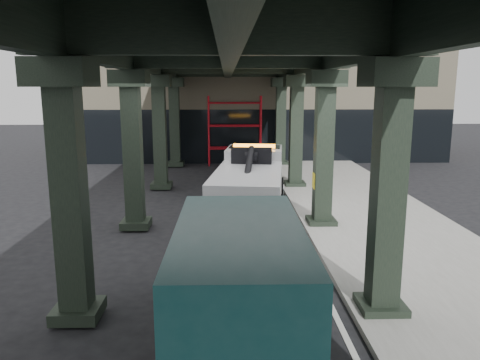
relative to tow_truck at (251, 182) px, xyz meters
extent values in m
plane|color=black|center=(-0.39, -3.59, -1.21)|extent=(90.00, 90.00, 0.00)
cube|color=gray|center=(4.11, -1.59, -1.13)|extent=(5.00, 40.00, 0.15)
cube|color=silver|center=(1.31, -1.59, -1.20)|extent=(0.12, 38.00, 0.01)
cube|color=black|center=(2.21, -7.59, 1.29)|extent=(0.55, 0.55, 5.00)
cube|color=black|center=(2.21, -7.59, 3.54)|extent=(1.10, 1.10, 0.50)
cube|color=black|center=(2.21, -7.59, -1.03)|extent=(0.90, 0.90, 0.24)
cube|color=black|center=(2.21, -1.59, 1.29)|extent=(0.55, 0.55, 5.00)
cube|color=black|center=(2.21, -1.59, 3.54)|extent=(1.10, 1.10, 0.50)
cube|color=black|center=(2.21, -1.59, -1.03)|extent=(0.90, 0.90, 0.24)
cube|color=black|center=(2.21, 4.41, 1.29)|extent=(0.55, 0.55, 5.00)
cube|color=black|center=(2.21, 4.41, 3.54)|extent=(1.10, 1.10, 0.50)
cube|color=black|center=(2.21, 4.41, -1.03)|extent=(0.90, 0.90, 0.24)
cube|color=black|center=(2.21, 10.41, 1.29)|extent=(0.55, 0.55, 5.00)
cube|color=black|center=(2.21, 10.41, 3.54)|extent=(1.10, 1.10, 0.50)
cube|color=black|center=(2.21, 10.41, -1.03)|extent=(0.90, 0.90, 0.24)
cube|color=black|center=(-3.79, -7.59, 1.29)|extent=(0.55, 0.55, 5.00)
cube|color=black|center=(-3.79, -7.59, 3.54)|extent=(1.10, 1.10, 0.50)
cube|color=black|center=(-3.79, -7.59, -1.03)|extent=(0.90, 0.90, 0.24)
cube|color=black|center=(-3.79, -1.59, 1.29)|extent=(0.55, 0.55, 5.00)
cube|color=black|center=(-3.79, -1.59, 3.54)|extent=(1.10, 1.10, 0.50)
cube|color=black|center=(-3.79, -1.59, -1.03)|extent=(0.90, 0.90, 0.24)
cube|color=black|center=(-3.79, 4.41, 1.29)|extent=(0.55, 0.55, 5.00)
cube|color=black|center=(-3.79, 4.41, 3.54)|extent=(1.10, 1.10, 0.50)
cube|color=black|center=(-3.79, 4.41, -1.03)|extent=(0.90, 0.90, 0.24)
cube|color=black|center=(-3.79, 10.41, 1.29)|extent=(0.55, 0.55, 5.00)
cube|color=black|center=(-3.79, 10.41, 3.54)|extent=(1.10, 1.10, 0.50)
cube|color=black|center=(-3.79, 10.41, -1.03)|extent=(0.90, 0.90, 0.24)
cube|color=black|center=(2.21, -1.59, 4.34)|extent=(0.35, 32.00, 1.10)
cube|color=black|center=(-3.79, -1.59, 4.34)|extent=(0.35, 32.00, 1.10)
cube|color=black|center=(-0.79, -1.59, 4.34)|extent=(0.35, 32.00, 1.10)
cube|color=black|center=(-0.79, -1.59, 5.04)|extent=(7.40, 32.00, 0.30)
cube|color=#C6B793|center=(1.61, 16.41, 2.79)|extent=(22.00, 10.00, 8.00)
cylinder|color=red|center=(-1.89, 11.31, 0.79)|extent=(0.08, 0.08, 4.00)
cylinder|color=red|center=(-1.89, 10.51, 0.79)|extent=(0.08, 0.08, 4.00)
cylinder|color=red|center=(1.11, 11.31, 0.79)|extent=(0.08, 0.08, 4.00)
cylinder|color=red|center=(1.11, 10.51, 0.79)|extent=(0.08, 0.08, 4.00)
cylinder|color=red|center=(-0.39, 11.31, -0.21)|extent=(3.00, 0.08, 0.08)
cylinder|color=red|center=(-0.39, 11.31, 1.09)|extent=(3.00, 0.08, 0.08)
cylinder|color=red|center=(-0.39, 11.31, 2.39)|extent=(3.00, 0.08, 0.08)
cube|color=black|center=(-0.06, -0.46, -0.58)|extent=(1.72, 6.75, 0.22)
cube|color=white|center=(0.23, 1.80, 0.18)|extent=(2.35, 2.39, 1.61)
cube|color=white|center=(0.34, 2.73, -0.27)|extent=(2.16, 0.88, 0.80)
cube|color=black|center=(0.25, 2.02, 0.62)|extent=(2.09, 1.40, 0.76)
cube|color=white|center=(-0.19, -1.48, 0.00)|extent=(2.68, 4.69, 1.25)
cube|color=orange|center=(0.20, 1.62, 1.07)|extent=(1.62, 0.45, 0.14)
cube|color=black|center=(0.04, 0.29, 0.89)|extent=(1.48, 0.71, 0.54)
cylinder|color=black|center=(-0.16, -1.30, 0.67)|extent=(0.60, 3.12, 1.20)
cube|color=black|center=(-0.47, -3.74, -0.89)|extent=(0.42, 1.27, 0.16)
cube|color=black|center=(-0.55, -4.36, -0.94)|extent=(1.44, 0.40, 0.16)
cylinder|color=black|center=(-0.71, 2.18, -0.71)|extent=(0.43, 1.01, 0.98)
cylinder|color=silver|center=(-0.71, 2.18, -0.71)|extent=(0.41, 0.58, 0.54)
cylinder|color=black|center=(1.23, 1.94, -0.71)|extent=(0.43, 1.01, 0.98)
cylinder|color=silver|center=(1.23, 1.94, -0.71)|extent=(0.41, 0.58, 0.54)
cylinder|color=black|center=(-1.08, -0.74, -0.71)|extent=(0.43, 1.01, 0.98)
cylinder|color=silver|center=(-1.08, -0.74, -0.71)|extent=(0.41, 0.58, 0.54)
cylinder|color=black|center=(0.87, -0.98, -0.71)|extent=(0.43, 1.01, 0.98)
cylinder|color=silver|center=(0.87, -0.98, -0.71)|extent=(0.41, 0.58, 0.54)
cylinder|color=black|center=(-1.23, -1.89, -0.71)|extent=(0.43, 1.01, 0.98)
cylinder|color=silver|center=(-1.23, -1.89, -0.71)|extent=(0.41, 0.58, 0.54)
cylinder|color=black|center=(0.72, -2.13, -0.71)|extent=(0.43, 1.01, 0.98)
cylinder|color=silver|center=(0.72, -2.13, -0.71)|extent=(0.41, 0.58, 0.54)
cube|color=#134547|center=(-0.64, -6.27, -0.27)|extent=(2.02, 1.09, 0.89)
cube|color=#134547|center=(-0.65, -8.98, 0.12)|extent=(2.09, 4.44, 1.92)
cube|color=olive|center=(-0.65, -8.58, -0.66)|extent=(2.13, 5.52, 0.34)
cube|color=black|center=(-0.64, -6.67, 0.52)|extent=(1.92, 0.43, 0.82)
cube|color=black|center=(-0.65, -8.68, 0.61)|extent=(2.11, 3.55, 0.54)
cube|color=silver|center=(-0.64, -5.75, -0.66)|extent=(1.97, 0.13, 0.30)
cylinder|color=black|center=(-1.62, -6.32, -0.79)|extent=(0.28, 0.83, 0.83)
cylinder|color=silver|center=(-1.62, -6.32, -0.79)|extent=(0.32, 0.46, 0.45)
cylinder|color=black|center=(0.34, -6.33, -0.79)|extent=(0.28, 0.83, 0.83)
cylinder|color=silver|center=(0.34, -6.33, -0.79)|extent=(0.32, 0.46, 0.45)
camera|label=1|loc=(-0.84, -16.17, 3.29)|focal=35.00mm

